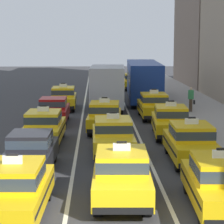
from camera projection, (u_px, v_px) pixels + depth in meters
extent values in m
cube|color=silver|center=(82.00, 118.00, 32.31)|extent=(0.14, 80.00, 0.01)
cube|color=silver|center=(130.00, 117.00, 32.41)|extent=(0.14, 80.00, 0.01)
cylinder|color=black|center=(1.00, 191.00, 15.78)|extent=(0.26, 0.65, 0.64)
cylinder|color=black|center=(47.00, 191.00, 15.78)|extent=(0.26, 0.65, 0.64)
cube|color=yellow|center=(15.00, 196.00, 14.22)|extent=(1.94, 4.55, 0.70)
cube|color=black|center=(15.00, 194.00, 14.21)|extent=(1.94, 4.19, 0.10)
cube|color=yellow|center=(13.00, 175.00, 13.97)|extent=(1.66, 2.15, 0.64)
cube|color=#2D3842|center=(13.00, 175.00, 13.97)|extent=(1.68, 2.17, 0.35)
cube|color=white|center=(12.00, 160.00, 13.90)|extent=(0.56, 0.14, 0.24)
cube|color=black|center=(12.00, 155.00, 13.88)|extent=(0.32, 0.12, 0.06)
cube|color=black|center=(28.00, 182.00, 16.44)|extent=(1.71, 0.19, 0.20)
cylinder|color=black|center=(19.00, 155.00, 20.63)|extent=(0.25, 0.65, 0.64)
cylinder|color=black|center=(53.00, 155.00, 20.64)|extent=(0.25, 0.65, 0.64)
cylinder|color=black|center=(6.00, 173.00, 17.82)|extent=(0.25, 0.65, 0.64)
cylinder|color=black|center=(45.00, 173.00, 17.83)|extent=(0.25, 0.65, 0.64)
cube|color=black|center=(31.00, 155.00, 19.18)|extent=(1.86, 4.34, 0.66)
cube|color=black|center=(30.00, 140.00, 18.99)|extent=(1.60, 1.94, 0.60)
cube|color=#2D3842|center=(30.00, 140.00, 18.99)|extent=(1.62, 1.96, 0.33)
cylinder|color=black|center=(34.00, 132.00, 25.79)|extent=(0.25, 0.64, 0.64)
cylinder|color=black|center=(62.00, 132.00, 25.81)|extent=(0.25, 0.64, 0.64)
cylinder|color=black|center=(24.00, 144.00, 22.76)|extent=(0.25, 0.64, 0.64)
cylinder|color=black|center=(56.00, 144.00, 22.78)|extent=(0.25, 0.64, 0.64)
cube|color=yellow|center=(44.00, 131.00, 24.23)|extent=(1.89, 4.53, 0.70)
cube|color=black|center=(44.00, 130.00, 24.22)|extent=(1.90, 4.17, 0.10)
cube|color=yellow|center=(43.00, 118.00, 23.98)|extent=(1.64, 2.13, 0.64)
cube|color=#2D3842|center=(43.00, 118.00, 23.98)|extent=(1.66, 2.15, 0.35)
cube|color=white|center=(43.00, 109.00, 23.92)|extent=(0.56, 0.13, 0.24)
cube|color=black|center=(43.00, 106.00, 23.90)|extent=(0.32, 0.12, 0.06)
cube|color=black|center=(49.00, 127.00, 26.45)|extent=(1.71, 0.17, 0.20)
cube|color=black|center=(38.00, 145.00, 22.08)|extent=(1.71, 0.17, 0.20)
cylinder|color=black|center=(45.00, 114.00, 31.68)|extent=(0.24, 0.64, 0.64)
cylinder|color=black|center=(67.00, 114.00, 31.72)|extent=(0.24, 0.64, 0.64)
cylinder|color=black|center=(39.00, 122.00, 28.88)|extent=(0.24, 0.64, 0.64)
cylinder|color=black|center=(64.00, 122.00, 28.92)|extent=(0.24, 0.64, 0.64)
cube|color=maroon|center=(54.00, 113.00, 30.25)|extent=(1.79, 4.31, 0.66)
cube|color=maroon|center=(53.00, 103.00, 30.06)|extent=(1.57, 1.91, 0.60)
cube|color=#2D3842|center=(53.00, 103.00, 30.06)|extent=(1.59, 1.93, 0.33)
cylinder|color=black|center=(55.00, 102.00, 37.68)|extent=(0.25, 0.64, 0.64)
cylinder|color=black|center=(74.00, 102.00, 37.75)|extent=(0.25, 0.64, 0.64)
cylinder|color=black|center=(52.00, 108.00, 34.66)|extent=(0.25, 0.64, 0.64)
cylinder|color=black|center=(73.00, 108.00, 34.73)|extent=(0.25, 0.64, 0.64)
cube|color=yellow|center=(64.00, 100.00, 36.15)|extent=(1.87, 4.53, 0.70)
cube|color=black|center=(63.00, 99.00, 36.15)|extent=(1.88, 4.17, 0.10)
cube|color=yellow|center=(63.00, 91.00, 35.91)|extent=(1.63, 2.12, 0.64)
cube|color=#2D3842|center=(63.00, 91.00, 35.91)|extent=(1.65, 2.14, 0.35)
cube|color=white|center=(63.00, 85.00, 35.84)|extent=(0.56, 0.13, 0.24)
cube|color=black|center=(63.00, 83.00, 35.82)|extent=(0.32, 0.11, 0.06)
cube|color=black|center=(65.00, 100.00, 38.37)|extent=(1.71, 0.17, 0.20)
cube|color=black|center=(62.00, 108.00, 34.01)|extent=(1.71, 0.17, 0.20)
cylinder|color=black|center=(100.00, 177.00, 17.42)|extent=(0.26, 0.65, 0.64)
cylinder|color=black|center=(141.00, 177.00, 17.41)|extent=(0.26, 0.65, 0.64)
cylinder|color=black|center=(97.00, 206.00, 14.39)|extent=(0.26, 0.65, 0.64)
cylinder|color=black|center=(147.00, 206.00, 14.39)|extent=(0.26, 0.65, 0.64)
cube|color=yellow|center=(122.00, 179.00, 15.85)|extent=(1.95, 4.56, 0.70)
cube|color=black|center=(122.00, 178.00, 15.84)|extent=(1.96, 4.20, 0.10)
cube|color=yellow|center=(122.00, 160.00, 15.60)|extent=(1.67, 2.15, 0.64)
cube|color=#2D3842|center=(122.00, 160.00, 15.60)|extent=(1.69, 2.17, 0.35)
cube|color=white|center=(122.00, 147.00, 15.54)|extent=(0.56, 0.14, 0.24)
cube|color=black|center=(122.00, 142.00, 15.51)|extent=(0.32, 0.12, 0.06)
cube|color=black|center=(120.00, 169.00, 18.07)|extent=(1.71, 0.20, 0.20)
cube|color=black|center=(123.00, 210.00, 13.70)|extent=(1.71, 0.20, 0.20)
cylinder|color=black|center=(96.00, 140.00, 23.58)|extent=(0.25, 0.64, 0.64)
cylinder|color=black|center=(127.00, 140.00, 23.64)|extent=(0.25, 0.64, 0.64)
cylinder|color=black|center=(97.00, 155.00, 20.56)|extent=(0.25, 0.64, 0.64)
cylinder|color=black|center=(132.00, 155.00, 20.62)|extent=(0.25, 0.64, 0.64)
cube|color=yellow|center=(113.00, 140.00, 22.05)|extent=(1.84, 4.51, 0.70)
cube|color=black|center=(113.00, 139.00, 22.04)|extent=(1.85, 4.15, 0.10)
cube|color=yellow|center=(113.00, 126.00, 21.80)|extent=(1.62, 2.11, 0.64)
cube|color=#2D3842|center=(113.00, 126.00, 21.80)|extent=(1.64, 2.13, 0.35)
cube|color=white|center=(113.00, 116.00, 21.73)|extent=(0.56, 0.12, 0.24)
cube|color=black|center=(113.00, 113.00, 21.71)|extent=(0.32, 0.11, 0.06)
cube|color=black|center=(111.00, 136.00, 24.27)|extent=(1.71, 0.15, 0.20)
cube|color=black|center=(115.00, 157.00, 19.90)|extent=(1.71, 0.15, 0.20)
cylinder|color=black|center=(93.00, 121.00, 29.15)|extent=(0.28, 0.65, 0.64)
cylinder|color=black|center=(118.00, 121.00, 29.11)|extent=(0.28, 0.65, 0.64)
cylinder|color=black|center=(90.00, 131.00, 26.12)|extent=(0.28, 0.65, 0.64)
cylinder|color=black|center=(117.00, 131.00, 26.08)|extent=(0.28, 0.65, 0.64)
cube|color=yellow|center=(105.00, 119.00, 27.56)|extent=(2.06, 4.60, 0.70)
cube|color=black|center=(105.00, 119.00, 27.56)|extent=(2.06, 4.24, 0.10)
cube|color=yellow|center=(105.00, 108.00, 27.31)|extent=(1.72, 2.19, 0.64)
cube|color=#2D3842|center=(105.00, 108.00, 27.31)|extent=(1.74, 2.21, 0.35)
cube|color=white|center=(105.00, 100.00, 27.25)|extent=(0.57, 0.15, 0.24)
cube|color=black|center=(105.00, 98.00, 27.23)|extent=(0.33, 0.13, 0.06)
cube|color=black|center=(106.00, 118.00, 29.78)|extent=(1.72, 0.24, 0.20)
cube|color=black|center=(103.00, 131.00, 25.42)|extent=(1.72, 0.24, 0.20)
cylinder|color=black|center=(95.00, 104.00, 36.58)|extent=(0.27, 0.65, 0.64)
cylinder|color=black|center=(121.00, 104.00, 36.56)|extent=(0.27, 0.65, 0.64)
cylinder|color=black|center=(93.00, 112.00, 32.73)|extent=(0.27, 0.65, 0.64)
cylinder|color=black|center=(121.00, 112.00, 32.71)|extent=(0.27, 0.65, 0.64)
cube|color=#194C8C|center=(108.00, 89.00, 37.39)|extent=(2.20, 2.29, 2.10)
cube|color=#2D3842|center=(109.00, 84.00, 38.40)|extent=(1.93, 0.15, 0.76)
cube|color=#B2B7C1|center=(107.00, 86.00, 34.08)|extent=(2.53, 5.30, 2.70)
cylinder|color=black|center=(96.00, 94.00, 42.98)|extent=(0.27, 0.65, 0.64)
cylinder|color=black|center=(113.00, 94.00, 42.97)|extent=(0.27, 0.65, 0.64)
cylinder|color=black|center=(94.00, 99.00, 39.96)|extent=(0.27, 0.65, 0.64)
cylinder|color=black|center=(112.00, 99.00, 39.94)|extent=(0.27, 0.65, 0.64)
cube|color=yellow|center=(104.00, 92.00, 41.41)|extent=(1.99, 4.57, 0.70)
cube|color=black|center=(104.00, 92.00, 41.40)|extent=(2.00, 4.22, 0.10)
cube|color=yellow|center=(104.00, 85.00, 41.16)|extent=(1.69, 2.17, 0.64)
cube|color=#2D3842|center=(104.00, 85.00, 41.16)|extent=(1.71, 2.19, 0.35)
cube|color=white|center=(104.00, 79.00, 41.10)|extent=(0.56, 0.14, 0.24)
cube|color=black|center=(104.00, 78.00, 41.08)|extent=(0.32, 0.12, 0.06)
cube|color=black|center=(105.00, 92.00, 43.63)|extent=(1.71, 0.21, 0.20)
cube|color=black|center=(103.00, 98.00, 39.26)|extent=(1.71, 0.21, 0.20)
cylinder|color=black|center=(188.00, 184.00, 16.48)|extent=(0.27, 0.65, 0.64)
cylinder|color=black|center=(204.00, 217.00, 13.46)|extent=(0.27, 0.65, 0.64)
cube|color=yellow|center=(219.00, 188.00, 14.91)|extent=(2.00, 4.58, 0.70)
cube|color=black|center=(220.00, 187.00, 14.90)|extent=(2.00, 4.22, 0.10)
cube|color=yellow|center=(221.00, 168.00, 14.66)|extent=(1.69, 2.17, 0.64)
cube|color=#2D3842|center=(221.00, 168.00, 14.66)|extent=(1.71, 2.19, 0.35)
cube|color=white|center=(222.00, 154.00, 14.59)|extent=(0.56, 0.14, 0.24)
cube|color=black|center=(222.00, 149.00, 14.57)|extent=(0.32, 0.12, 0.06)
cube|color=black|center=(206.00, 176.00, 17.13)|extent=(1.71, 0.22, 0.20)
cylinder|color=black|center=(168.00, 147.00, 22.23)|extent=(0.25, 0.64, 0.64)
cylinder|color=black|center=(200.00, 146.00, 22.26)|extent=(0.25, 0.64, 0.64)
cylinder|color=black|center=(179.00, 164.00, 19.20)|extent=(0.25, 0.64, 0.64)
cylinder|color=black|center=(216.00, 164.00, 19.23)|extent=(0.25, 0.64, 0.64)
cube|color=yellow|center=(190.00, 146.00, 20.68)|extent=(1.85, 4.52, 0.70)
cube|color=black|center=(190.00, 145.00, 20.67)|extent=(1.87, 4.16, 0.10)
cube|color=yellow|center=(191.00, 132.00, 20.43)|extent=(1.63, 2.12, 0.64)
cube|color=#2D3842|center=(191.00, 132.00, 20.43)|extent=(1.65, 2.14, 0.35)
cube|color=white|center=(192.00, 121.00, 20.36)|extent=(0.56, 0.13, 0.24)
cube|color=black|center=(192.00, 118.00, 20.34)|extent=(0.32, 0.11, 0.06)
cube|color=black|center=(182.00, 141.00, 22.90)|extent=(1.71, 0.16, 0.20)
cube|color=black|center=(201.00, 166.00, 18.53)|extent=(1.71, 0.16, 0.20)
cylinder|color=black|center=(155.00, 125.00, 27.63)|extent=(0.28, 0.65, 0.64)
cylinder|color=black|center=(181.00, 126.00, 27.58)|extent=(0.28, 0.65, 0.64)
cylinder|color=black|center=(158.00, 136.00, 24.60)|extent=(0.28, 0.65, 0.64)
cylinder|color=black|center=(188.00, 136.00, 24.56)|extent=(0.28, 0.65, 0.64)
cube|color=yellow|center=(170.00, 124.00, 26.04)|extent=(2.08, 4.61, 0.70)
cube|color=black|center=(170.00, 123.00, 26.03)|extent=(2.08, 4.25, 0.10)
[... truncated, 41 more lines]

